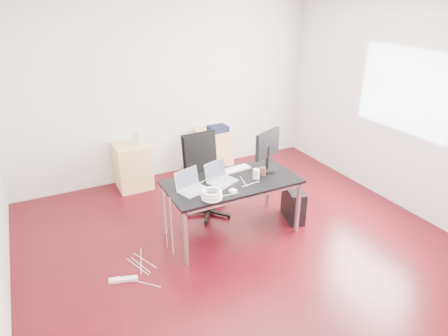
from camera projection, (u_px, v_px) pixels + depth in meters
name	position (u px, v px, depth m)	size (l,w,h in m)	color
room_shell	(251.00, 139.00, 4.17)	(5.00, 5.00, 5.00)	#3B060C
desk	(232.00, 185.00, 4.80)	(1.60, 0.80, 0.73)	black
office_chair	(205.00, 171.00, 5.33)	(0.50, 0.52, 1.08)	black
filing_cabinet_left	(133.00, 166.00, 6.11)	(0.50, 0.50, 0.70)	tan
filing_cabinet_right	(214.00, 151.00, 6.67)	(0.50, 0.50, 0.70)	tan
pc_tower	(293.00, 204.00, 5.31)	(0.20, 0.45, 0.44)	black
wastebasket	(188.00, 177.00, 6.24)	(0.24, 0.24, 0.28)	black
power_strip	(123.00, 279.00, 4.24)	(0.30, 0.06, 0.04)	white
laptop_left	(191.00, 186.00, 4.54)	(0.39, 0.34, 0.23)	silver
laptop_right	(220.00, 177.00, 4.75)	(0.40, 0.35, 0.23)	silver
monitor	(268.00, 148.00, 4.98)	(0.43, 0.26, 0.51)	black
keyboard	(234.00, 170.00, 5.05)	(0.44, 0.14, 0.02)	white
cup_white	(256.00, 174.00, 4.82)	(0.08, 0.08, 0.12)	white
cup_brown	(263.00, 171.00, 4.91)	(0.08, 0.08, 0.10)	#4F2B1B
cable_coil	(212.00, 195.00, 4.35)	(0.24, 0.24, 0.11)	white
power_adapter	(233.00, 191.00, 4.52)	(0.07, 0.07, 0.03)	white
speaker	(136.00, 139.00, 5.93)	(0.09, 0.08, 0.18)	#9E9E9E
navy_garment	(218.00, 129.00, 6.50)	(0.30, 0.24, 0.09)	black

